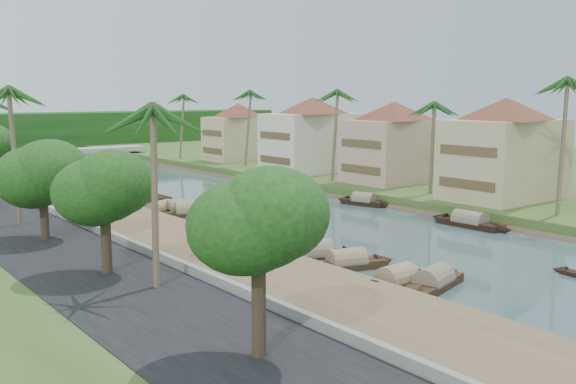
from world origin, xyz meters
TOP-DOWN VIEW (x-y plane):
  - ground at (0.00, 0.00)m, footprint 220.00×220.00m
  - left_bank at (-16.00, 20.00)m, footprint 10.00×180.00m
  - right_bank at (19.00, 20.00)m, footprint 16.00×180.00m
  - retaining_wall at (-20.20, 20.00)m, footprint 0.40×180.00m
  - far_right_fill at (56.00, 20.00)m, footprint 60.00×220.00m
  - treeline at (0.00, 100.00)m, footprint 120.00×14.00m
  - bridge at (0.00, 72.00)m, footprint 28.00×4.00m
  - building_near at (18.99, -2.00)m, footprint 14.85×14.85m
  - building_mid at (19.99, 14.00)m, footprint 14.11×14.11m
  - building_far at (18.99, 28.00)m, footprint 15.59×15.59m
  - building_distant at (19.99, 48.00)m, footprint 12.62×12.62m
  - sampan_0 at (-7.96, -15.38)m, footprint 7.65×3.42m
  - sampan_1 at (-9.51, -13.86)m, footprint 6.78×1.88m
  - sampan_2 at (-8.93, -8.78)m, footprint 7.36×3.62m
  - sampan_3 at (-9.37, -5.64)m, footprint 8.05×4.70m
  - sampan_4 at (-9.43, -1.73)m, footprint 6.41×1.86m
  - sampan_5 at (-9.46, 5.28)m, footprint 7.91×3.32m
  - sampan_6 at (-8.89, 4.79)m, footprint 8.00×5.03m
  - sampan_7 at (-9.58, 6.98)m, footprint 7.70×2.63m
  - sampan_8 at (-7.98, 14.75)m, footprint 6.78×4.32m
  - sampan_9 at (-7.83, 16.23)m, footprint 8.39×2.89m
  - sampan_10 at (-9.58, 17.23)m, footprint 6.84×3.76m
  - sampan_11 at (-8.74, 25.05)m, footprint 8.01×2.87m
  - sampan_12 at (-8.94, 25.63)m, footprint 9.28×5.17m
  - sampan_13 at (-9.32, 30.14)m, footprint 7.78×3.50m
  - sampan_14 at (9.39, -5.20)m, footprint 1.92×8.63m
  - sampan_15 at (10.06, 8.84)m, footprint 3.02×7.04m
  - sampan_16 at (9.28, 26.94)m, footprint 5.14×9.02m
  - canoe_1 at (-5.96, 0.06)m, footprint 4.70×0.89m
  - canoe_2 at (-9.47, 20.35)m, footprint 6.07×2.41m
  - palm_0 at (15.00, -10.29)m, footprint 3.20×3.20m
  - palm_1 at (16.00, 4.79)m, footprint 3.20×3.20m
  - palm_2 at (15.00, 19.32)m, footprint 3.20×3.20m
  - palm_3 at (16.00, 39.89)m, footprint 3.20×3.20m
  - palm_4 at (-23.00, -8.89)m, footprint 3.20×3.20m
  - palm_5 at (-24.00, 13.22)m, footprint 3.20×3.20m
  - palm_7 at (14.00, 56.51)m, footprint 3.20×3.20m
  - tree_0 at (-24.00, -19.80)m, footprint 4.53×4.53m
  - tree_1 at (-24.00, -4.57)m, footprint 4.73×4.73m
  - tree_2 at (-24.00, 6.71)m, footprint 5.40×5.40m
  - tree_6 at (24.00, 28.98)m, footprint 4.37×4.37m
  - person_near at (-16.31, -1.99)m, footprint 0.73×0.72m
  - person_far at (-17.51, 15.18)m, footprint 0.83×0.69m

SIDE VIEW (x-z plane):
  - ground at x=0.00m, z-range 0.00..0.00m
  - canoe_2 at x=-9.47m, z-range -0.34..0.54m
  - canoe_1 at x=-5.96m, z-range -0.28..0.48m
  - left_bank at x=-16.00m, z-range 0.00..0.80m
  - sampan_4 at x=-9.43m, z-range -0.52..1.33m
  - sampan_15 at x=10.06m, z-range -0.54..1.36m
  - sampan_10 at x=-9.58m, z-range -0.55..1.37m
  - sampan_2 at x=-8.93m, z-range -0.57..1.39m
  - sampan_0 at x=-7.96m, z-range -0.60..1.42m
  - sampan_7 at x=-9.58m, z-range -0.61..1.43m
  - sampan_1 at x=-9.51m, z-range -0.61..1.43m
  - sampan_14 at x=9.39m, z-range -0.64..1.46m
  - sampan_9 at x=-7.83m, z-range -0.64..1.46m
  - sampan_13 at x=-9.32m, z-range -0.64..1.47m
  - sampan_8 at x=-7.98m, z-range -0.64..1.47m
  - sampan_3 at x=-9.37m, z-range -0.67..1.50m
  - sampan_16 at x=9.28m, z-range -0.69..1.52m
  - sampan_12 at x=-8.94m, z-range -0.70..1.53m
  - sampan_11 at x=-8.74m, z-range -0.71..1.54m
  - sampan_6 at x=-8.89m, z-range -0.76..1.60m
  - sampan_5 at x=-9.46m, z-range -0.79..1.64m
  - far_right_fill at x=56.00m, z-range 0.00..1.15m
  - right_bank at x=19.00m, z-range 0.00..1.20m
  - retaining_wall at x=-20.20m, z-range 0.80..1.90m
  - person_far at x=-17.51m, z-range 0.80..2.35m
  - person_near at x=-16.31m, z-range 0.80..2.50m
  - bridge at x=0.00m, z-range 0.52..2.92m
  - treeline at x=0.00m, z-range 0.00..8.00m
  - building_distant at x=19.99m, z-range 1.28..10.48m
  - tree_2 at x=-24.00m, z-range 2.57..9.49m
  - building_mid at x=19.99m, z-range 1.28..10.98m
  - tree_1 at x=-24.00m, z-range 2.83..9.74m
  - building_near at x=18.99m, z-range 1.28..11.48m
  - building_far at x=18.99m, z-range 1.28..11.48m
  - tree_0 at x=-24.00m, z-range 3.08..10.38m
  - tree_6 at x=24.00m, z-range 3.02..10.50m
  - palm_1 at x=16.00m, z-range 4.96..16.02m
  - palm_4 at x=-23.00m, z-range 5.17..16.25m
  - palm_7 at x=14.00m, z-range 5.38..17.33m
  - palm_5 at x=-24.00m, z-range 5.69..17.90m
  - palm_2 at x=15.00m, z-range 5.60..18.05m
  - palm_3 at x=16.00m, z-range 5.64..18.13m
  - palm_0 at x=15.00m, z-range 5.98..19.27m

